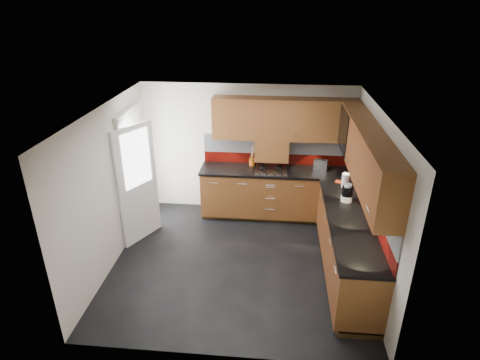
# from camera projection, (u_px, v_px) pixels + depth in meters

# --- Properties ---
(room) EXTENTS (4.00, 3.80, 2.64)m
(room) POSITION_uv_depth(u_px,v_px,m) (238.00, 174.00, 5.61)
(room) COLOR black
(base_cabinets) EXTENTS (2.70, 3.20, 0.95)m
(base_cabinets) POSITION_uv_depth(u_px,v_px,m) (306.00, 218.00, 6.61)
(base_cabinets) COLOR #573413
(base_cabinets) RESTS_ON room
(countertop) EXTENTS (2.72, 3.22, 0.04)m
(countertop) POSITION_uv_depth(u_px,v_px,m) (308.00, 192.00, 6.40)
(countertop) COLOR black
(countertop) RESTS_ON base_cabinets
(backsplash) EXTENTS (2.70, 3.20, 0.54)m
(backsplash) POSITION_uv_depth(u_px,v_px,m) (322.00, 170.00, 6.46)
(backsplash) COLOR maroon
(backsplash) RESTS_ON countertop
(upper_cabinets) EXTENTS (2.50, 3.20, 0.72)m
(upper_cabinets) POSITION_uv_depth(u_px,v_px,m) (323.00, 136.00, 6.07)
(upper_cabinets) COLOR #573413
(upper_cabinets) RESTS_ON room
(extractor_hood) EXTENTS (0.60, 0.33, 0.40)m
(extractor_hood) POSITION_uv_depth(u_px,v_px,m) (272.00, 149.00, 7.14)
(extractor_hood) COLOR #573413
(extractor_hood) RESTS_ON room
(glass_cabinet) EXTENTS (0.32, 0.80, 0.66)m
(glass_cabinet) POSITION_uv_depth(u_px,v_px,m) (353.00, 129.00, 6.28)
(glass_cabinet) COLOR black
(glass_cabinet) RESTS_ON room
(back_door) EXTENTS (0.42, 1.19, 2.04)m
(back_door) POSITION_uv_depth(u_px,v_px,m) (135.00, 177.00, 6.64)
(back_door) COLOR white
(back_door) RESTS_ON room
(gas_hob) EXTENTS (0.56, 0.49, 0.04)m
(gas_hob) POSITION_uv_depth(u_px,v_px,m) (271.00, 170.00, 7.13)
(gas_hob) COLOR silver
(gas_hob) RESTS_ON countertop
(utensil_pot) EXTENTS (0.11, 0.11, 0.38)m
(utensil_pot) POSITION_uv_depth(u_px,v_px,m) (252.00, 161.00, 7.31)
(utensil_pot) COLOR #C45512
(utensil_pot) RESTS_ON countertop
(toaster) EXTENTS (0.27, 0.21, 0.18)m
(toaster) POSITION_uv_depth(u_px,v_px,m) (321.00, 165.00, 7.16)
(toaster) COLOR silver
(toaster) RESTS_ON countertop
(food_processor) EXTENTS (0.17, 0.17, 0.28)m
(food_processor) POSITION_uv_depth(u_px,v_px,m) (347.00, 193.00, 6.02)
(food_processor) COLOR white
(food_processor) RESTS_ON countertop
(paper_towel) EXTENTS (0.14, 0.14, 0.24)m
(paper_towel) POSITION_uv_depth(u_px,v_px,m) (345.00, 181.00, 6.46)
(paper_towel) COLOR white
(paper_towel) RESTS_ON countertop
(orange_cloth) EXTENTS (0.15, 0.14, 0.01)m
(orange_cloth) POSITION_uv_depth(u_px,v_px,m) (339.00, 182.00, 6.68)
(orange_cloth) COLOR red
(orange_cloth) RESTS_ON countertop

